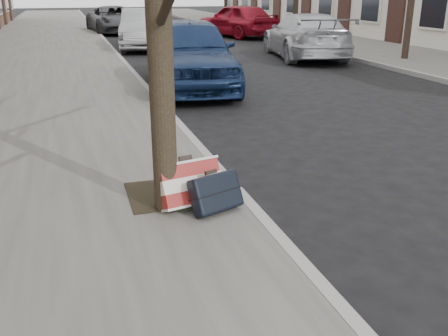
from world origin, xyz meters
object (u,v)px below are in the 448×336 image
object	(u,v)px
suitcase_navy	(216,192)
car_near_front	(189,53)
suitcase_red	(190,184)
car_near_mid	(144,29)

from	to	relation	value
suitcase_navy	car_near_front	world-z (taller)	car_near_front
suitcase_red	car_near_mid	xyz separation A→B (m)	(1.84, 14.95, 0.37)
suitcase_red	suitcase_navy	distance (m)	0.29
car_near_front	suitcase_navy	bearing A→B (deg)	-93.72
suitcase_navy	car_near_mid	size ratio (longest dim) A/B	0.12
car_near_front	car_near_mid	distance (m)	8.18
suitcase_navy	car_near_mid	world-z (taller)	car_near_mid
suitcase_navy	car_near_front	bearing A→B (deg)	58.24
suitcase_red	suitcase_navy	world-z (taller)	suitcase_red
suitcase_red	suitcase_navy	size ratio (longest dim) A/B	1.19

